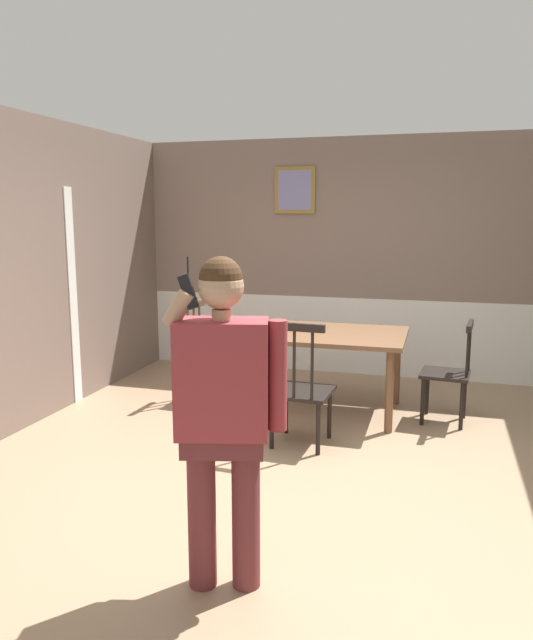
{
  "coord_description": "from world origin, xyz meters",
  "views": [
    {
      "loc": [
        0.88,
        -4.09,
        1.83
      ],
      "look_at": [
        -0.11,
        -0.63,
        1.21
      ],
      "focal_mm": 33.97,
      "sensor_mm": 36.0,
      "label": 1
    }
  ],
  "objects_px": {
    "chair_by_doorway": "(449,373)",
    "dining_table": "(323,341)",
    "chair_at_table_head": "(208,354)",
    "person_figure": "(224,403)",
    "chair_near_window": "(300,388)"
  },
  "relations": [
    {
      "from": "chair_by_doorway",
      "to": "dining_table",
      "type": "bearing_deg",
      "value": 95.37
    },
    {
      "from": "chair_by_doorway",
      "to": "chair_at_table_head",
      "type": "distance_m",
      "value": 2.3
    },
    {
      "from": "chair_at_table_head",
      "to": "person_figure",
      "type": "xyz_separation_m",
      "value": [
        1.21,
        -2.85,
        0.48
      ]
    },
    {
      "from": "dining_table",
      "to": "chair_at_table_head",
      "type": "bearing_deg",
      "value": 179.73
    },
    {
      "from": "chair_near_window",
      "to": "chair_by_doorway",
      "type": "bearing_deg",
      "value": 41.43
    },
    {
      "from": "dining_table",
      "to": "person_figure",
      "type": "distance_m",
      "value": 2.86
    },
    {
      "from": "person_figure",
      "to": "chair_at_table_head",
      "type": "bearing_deg",
      "value": -81.56
    },
    {
      "from": "chair_near_window",
      "to": "person_figure",
      "type": "xyz_separation_m",
      "value": [
        0.06,
        -1.93,
        0.48
      ]
    },
    {
      "from": "dining_table",
      "to": "chair_near_window",
      "type": "xyz_separation_m",
      "value": [
        -0.0,
        -0.91,
        -0.2
      ]
    },
    {
      "from": "chair_at_table_head",
      "to": "chair_near_window",
      "type": "bearing_deg",
      "value": 54.95
    },
    {
      "from": "dining_table",
      "to": "chair_by_doorway",
      "type": "relative_size",
      "value": 1.66
    },
    {
      "from": "chair_by_doorway",
      "to": "person_figure",
      "type": "distance_m",
      "value": 3.08
    },
    {
      "from": "dining_table",
      "to": "chair_at_table_head",
      "type": "xyz_separation_m",
      "value": [
        -1.15,
        0.01,
        -0.2
      ]
    },
    {
      "from": "chair_near_window",
      "to": "person_figure",
      "type": "height_order",
      "value": "person_figure"
    },
    {
      "from": "dining_table",
      "to": "chair_at_table_head",
      "type": "height_order",
      "value": "chair_at_table_head"
    }
  ]
}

